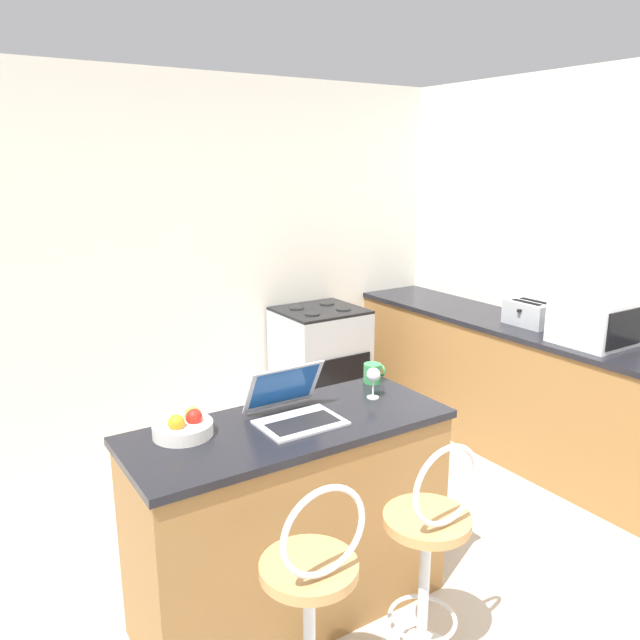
# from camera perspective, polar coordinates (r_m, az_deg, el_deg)

# --- Properties ---
(wall_back) EXTENTS (12.00, 0.06, 2.60)m
(wall_back) POSITION_cam_1_polar(r_m,az_deg,el_deg) (4.57, -10.05, 5.16)
(wall_back) COLOR silver
(wall_back) RESTS_ON ground_plane
(breakfast_bar) EXTENTS (1.41, 0.57, 0.93)m
(breakfast_bar) POSITION_cam_1_polar(r_m,az_deg,el_deg) (2.92, -2.69, -17.76)
(breakfast_bar) COLOR olive
(breakfast_bar) RESTS_ON ground_plane
(counter_right) EXTENTS (0.59, 3.25, 0.93)m
(counter_right) POSITION_cam_1_polar(r_m,az_deg,el_deg) (4.51, 19.35, -6.56)
(counter_right) COLOR olive
(counter_right) RESTS_ON ground_plane
(bar_stool_near) EXTENTS (0.40, 0.40, 1.03)m
(bar_stool_near) POSITION_cam_1_polar(r_m,az_deg,el_deg) (2.38, -0.75, -25.71)
(bar_stool_near) COLOR silver
(bar_stool_near) RESTS_ON ground_plane
(bar_stool_far) EXTENTS (0.40, 0.40, 1.03)m
(bar_stool_far) POSITION_cam_1_polar(r_m,az_deg,el_deg) (2.64, 9.84, -21.31)
(bar_stool_far) COLOR silver
(bar_stool_far) RESTS_ON ground_plane
(laptop) EXTENTS (0.35, 0.33, 0.23)m
(laptop) POSITION_cam_1_polar(r_m,az_deg,el_deg) (2.72, -2.47, -7.90)
(laptop) COLOR #B7BABF
(laptop) RESTS_ON breakfast_bar
(microwave) EXTENTS (0.48, 0.41, 0.28)m
(microwave) POSITION_cam_1_polar(r_m,az_deg,el_deg) (4.16, 24.10, -0.05)
(microwave) COLOR silver
(microwave) RESTS_ON counter_right
(toaster) EXTENTS (0.22, 0.32, 0.17)m
(toaster) POSITION_cam_1_polar(r_m,az_deg,el_deg) (4.45, 18.62, 0.58)
(toaster) COLOR #9EA3A8
(toaster) RESTS_ON counter_right
(stove_range) EXTENTS (0.61, 0.57, 0.94)m
(stove_range) POSITION_cam_1_polar(r_m,az_deg,el_deg) (4.82, 0.00, -4.37)
(stove_range) COLOR #9EA3A8
(stove_range) RESTS_ON ground_plane
(wine_glass_short) EXTENTS (0.06, 0.06, 0.15)m
(wine_glass_short) POSITION_cam_1_polar(r_m,az_deg,el_deg) (2.94, 4.90, -5.13)
(wine_glass_short) COLOR silver
(wine_glass_short) RESTS_ON breakfast_bar
(mug_green) EXTENTS (0.11, 0.09, 0.10)m
(mug_green) POSITION_cam_1_polar(r_m,az_deg,el_deg) (3.16, 4.85, -4.85)
(mug_green) COLOR #338447
(mug_green) RESTS_ON breakfast_bar
(fruit_bowl) EXTENTS (0.25, 0.25, 0.11)m
(fruit_bowl) POSITION_cam_1_polar(r_m,az_deg,el_deg) (2.63, -12.33, -9.50)
(fruit_bowl) COLOR silver
(fruit_bowl) RESTS_ON breakfast_bar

